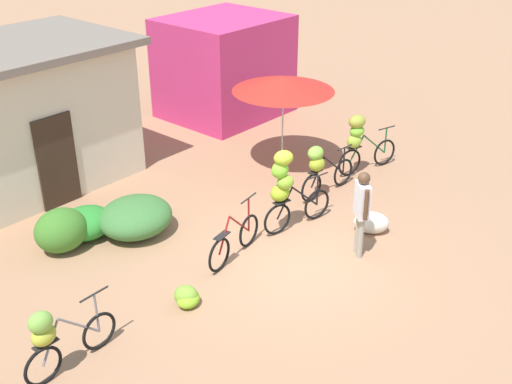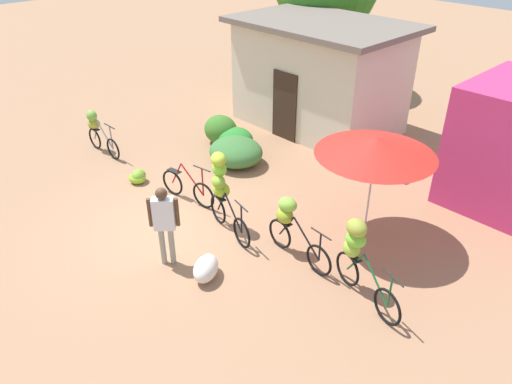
% 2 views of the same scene
% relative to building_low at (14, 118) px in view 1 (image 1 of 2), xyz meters
% --- Properties ---
extents(ground_plane, '(60.00, 60.00, 0.00)m').
position_rel_building_low_xyz_m(ground_plane, '(1.50, -6.59, -1.61)').
color(ground_plane, '#A27554').
extents(building_low, '(5.13, 3.47, 3.18)m').
position_rel_building_low_xyz_m(building_low, '(0.00, 0.00, 0.00)').
color(building_low, beige).
rests_on(building_low, ground).
extents(shop_pink, '(3.20, 2.80, 2.79)m').
position_rel_building_low_xyz_m(shop_pink, '(6.42, -0.22, -0.21)').
color(shop_pink, '#C2306B').
rests_on(shop_pink, ground).
extents(hedge_bush_front_left, '(1.02, 0.89, 0.83)m').
position_rel_building_low_xyz_m(hedge_bush_front_left, '(-1.04, -3.07, -1.19)').
color(hedge_bush_front_left, '#3C7527').
rests_on(hedge_bush_front_left, ground).
extents(hedge_bush_front_right, '(1.06, 0.95, 0.61)m').
position_rel_building_low_xyz_m(hedge_bush_front_right, '(-0.46, -3.02, -1.31)').
color(hedge_bush_front_right, '#2C852E').
rests_on(hedge_bush_front_right, ground).
extents(hedge_bush_mid, '(1.49, 1.37, 0.72)m').
position_rel_building_low_xyz_m(hedge_bush_mid, '(0.26, -3.64, -1.25)').
color(hedge_bush_mid, '#3C7336').
rests_on(hedge_bush_mid, ground).
extents(market_umbrella, '(2.36, 2.36, 2.26)m').
position_rel_building_low_xyz_m(market_umbrella, '(4.57, -3.85, 0.48)').
color(market_umbrella, beige).
rests_on(market_umbrella, ground).
extents(bicycle_leftmost, '(1.58, 0.39, 1.18)m').
position_rel_building_low_xyz_m(bicycle_leftmost, '(-2.99, -5.89, -0.94)').
color(bicycle_leftmost, black).
rests_on(bicycle_leftmost, ground).
extents(bicycle_near_pile, '(1.62, 0.32, 1.03)m').
position_rel_building_low_xyz_m(bicycle_near_pile, '(0.88, -5.71, -1.25)').
color(bicycle_near_pile, black).
rests_on(bicycle_near_pile, ground).
extents(bicycle_center_loaded, '(1.66, 0.52, 1.75)m').
position_rel_building_low_xyz_m(bicycle_center_loaded, '(2.26, -5.80, -0.61)').
color(bicycle_center_loaded, black).
rests_on(bicycle_center_loaded, ground).
extents(bicycle_by_shop, '(1.73, 0.41, 1.22)m').
position_rel_building_low_xyz_m(bicycle_by_shop, '(3.91, -5.45, -0.89)').
color(bicycle_by_shop, black).
rests_on(bicycle_by_shop, ground).
extents(bicycle_rightmost, '(1.70, 0.60, 1.48)m').
position_rel_building_low_xyz_m(bicycle_rightmost, '(5.47, -5.43, -0.73)').
color(bicycle_rightmost, black).
rests_on(bicycle_rightmost, ground).
extents(banana_pile_on_ground, '(0.54, 0.56, 0.35)m').
position_rel_building_low_xyz_m(banana_pile_on_ground, '(-0.70, -6.09, -1.46)').
color(banana_pile_on_ground, '#79A734').
rests_on(banana_pile_on_ground, ground).
extents(produce_sack, '(0.75, 0.83, 0.44)m').
position_rel_building_low_xyz_m(produce_sack, '(3.32, -7.13, -1.39)').
color(produce_sack, silver).
rests_on(produce_sack, ground).
extents(person_vendor, '(0.42, 0.45, 1.70)m').
position_rel_building_low_xyz_m(person_vendor, '(2.46, -7.38, -0.57)').
color(person_vendor, gray).
rests_on(person_vendor, ground).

